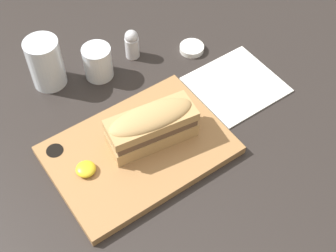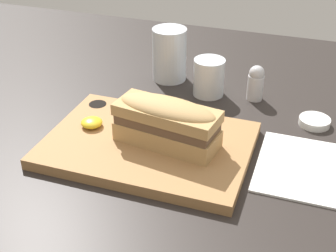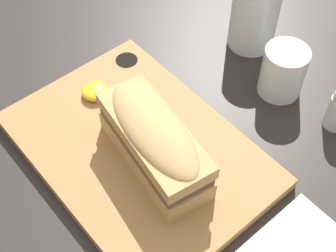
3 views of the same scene
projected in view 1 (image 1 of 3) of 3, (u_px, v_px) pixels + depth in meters
dining_table at (160, 126)px, 102.84cm from camera, size 185.63×125.01×2.00cm
serving_board at (138, 150)px, 96.47cm from camera, size 36.07×25.29×2.04cm
sandwich at (152, 125)px, 93.46cm from camera, size 18.97×9.64×8.49cm
mustard_dollop at (86, 169)px, 91.46cm from camera, size 3.99×3.99×1.60cm
water_glass at (46, 65)px, 105.77cm from camera, size 7.78×7.78×12.09cm
wine_glass at (98, 64)px, 108.45cm from camera, size 6.73×6.73×8.11cm
napkin at (236, 85)px, 108.97cm from camera, size 19.35×18.37×0.40cm
salt_shaker at (132, 44)px, 112.28cm from camera, size 3.44×3.44×7.70cm
condiment_dish at (192, 48)px, 115.93cm from camera, size 6.02×6.02×1.42cm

